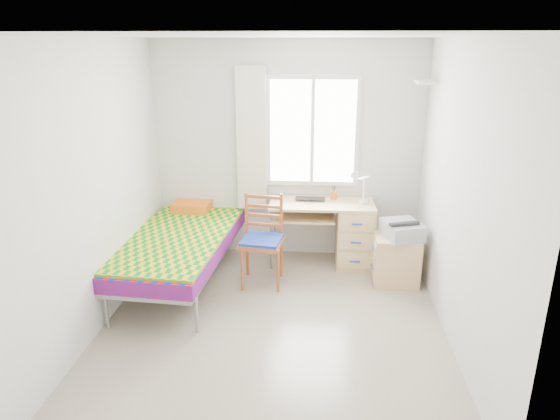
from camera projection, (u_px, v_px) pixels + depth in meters
The scene contains 17 objects.
floor at pixel (273, 324), 4.75m from camera, with size 3.50×3.50×0.00m, color #BCAD93.
ceiling at pixel (272, 36), 3.92m from camera, with size 3.50×3.50×0.00m, color white.
wall_back at pixel (287, 152), 5.99m from camera, with size 3.20×3.20×0.00m, color silver.
wall_left at pixel (95, 189), 4.47m from camera, with size 3.50×3.50×0.00m, color silver.
wall_right at pixel (461, 198), 4.21m from camera, with size 3.50×3.50×0.00m, color silver.
window at pixel (313, 132), 5.86m from camera, with size 1.10×0.04×1.30m.
curtain at pixel (251, 140), 5.91m from camera, with size 0.35×0.05×1.70m, color #EDE6C4.
floating_shelf at pixel (426, 82), 5.27m from camera, with size 0.20×0.32×0.03m, color white.
bed at pixel (181, 240), 5.54m from camera, with size 1.18×2.30×0.97m.
desk at pixel (349, 231), 5.93m from camera, with size 1.23×0.58×0.76m.
chair at pixel (263, 235), 5.44m from camera, with size 0.48×0.48×1.00m.
cabinet at pixel (396, 259), 5.53m from camera, with size 0.50×0.45×0.54m.
printer at pixel (402, 229), 5.38m from camera, with size 0.48×0.52×0.18m.
laptop at pixel (310, 200), 5.88m from camera, with size 0.35×0.23×0.03m, color black.
pen_cup at pixel (333, 195), 5.96m from camera, with size 0.08×0.08×0.10m, color orange.
task_lamp at pixel (360, 184), 5.63m from camera, with size 0.23×0.33×0.43m.
book at pixel (308, 216), 5.91m from camera, with size 0.16×0.22×0.02m, color gray.
Camera 1 is at (0.42, -4.13, 2.55)m, focal length 32.00 mm.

